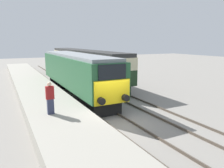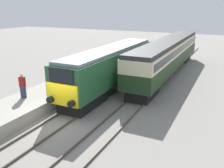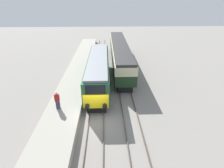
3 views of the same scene
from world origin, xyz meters
The scene contains 7 objects.
ground_plane centered at (0.00, 0.00, 0.00)m, with size 120.00×120.00×0.00m, color gray.
platform_left centered at (-3.30, 8.00, 0.42)m, with size 3.50×50.00×0.84m.
rails_near_track centered at (0.00, 5.00, 0.07)m, with size 1.51×60.00×0.14m.
rails_far_track centered at (3.40, 5.00, 0.07)m, with size 1.50×60.00×0.14m.
locomotive centered at (0.00, 7.82, 2.14)m, with size 2.70×15.07×3.80m.
passenger_carriage centered at (3.40, 15.26, 2.36)m, with size 2.75×20.94×3.86m.
person_on_platform centered at (-3.77, 0.80, 1.77)m, with size 0.44×0.26×1.84m.
Camera 1 is at (-6.10, -11.34, 4.87)m, focal length 35.00 mm.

